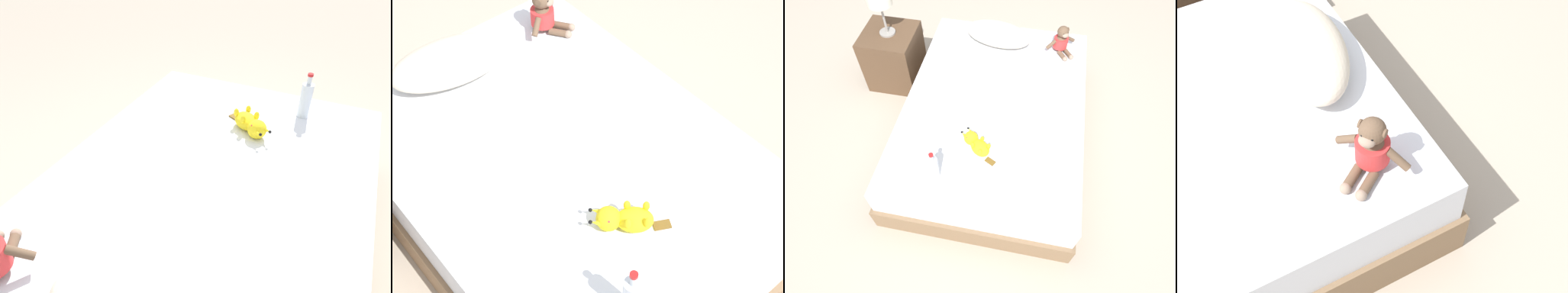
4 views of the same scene
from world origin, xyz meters
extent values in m
plane|color=#B7A893|center=(0.00, 0.00, 0.00)|extent=(16.00, 16.00, 0.00)
cube|color=#846647|center=(0.00, 0.00, 0.11)|extent=(1.42, 1.99, 0.22)
cube|color=white|center=(0.00, 0.00, 0.34)|extent=(1.38, 1.93, 0.22)
ellipsoid|color=beige|center=(-0.10, 0.73, 0.53)|extent=(0.64, 0.41, 0.16)
ellipsoid|color=brown|center=(0.45, 0.72, 0.52)|extent=(0.15, 0.14, 0.15)
cylinder|color=red|center=(0.45, 0.72, 0.53)|extent=(0.17, 0.17, 0.09)
ellipsoid|color=gray|center=(0.47, 0.69, 0.63)|extent=(0.08, 0.07, 0.04)
sphere|color=black|center=(0.46, 0.68, 0.64)|extent=(0.01, 0.01, 0.01)
cylinder|color=brown|center=(0.41, 0.70, 0.65)|extent=(0.02, 0.03, 0.03)
cylinder|color=brown|center=(0.53, 0.78, 0.53)|extent=(0.10, 0.08, 0.08)
cylinder|color=brown|center=(0.37, 0.67, 0.53)|extent=(0.10, 0.08, 0.08)
cylinder|color=brown|center=(0.53, 0.66, 0.47)|extent=(0.09, 0.10, 0.04)
cylinder|color=brown|center=(0.48, 0.63, 0.47)|extent=(0.09, 0.10, 0.04)
sphere|color=gray|center=(0.56, 0.62, 0.47)|extent=(0.04, 0.04, 0.04)
sphere|color=gray|center=(0.51, 0.59, 0.47)|extent=(0.04, 0.04, 0.04)
ellipsoid|color=yellow|center=(-0.02, -0.48, 0.49)|extent=(0.19, 0.18, 0.08)
sphere|color=yellow|center=(-0.10, -0.41, 0.50)|extent=(0.10, 0.10, 0.10)
cone|color=yellow|center=(-0.15, -0.41, 0.51)|extent=(0.07, 0.06, 0.05)
sphere|color=black|center=(-0.17, -0.39, 0.52)|extent=(0.02, 0.02, 0.02)
cone|color=yellow|center=(-0.12, -0.37, 0.51)|extent=(0.07, 0.06, 0.05)
sphere|color=black|center=(-0.14, -0.35, 0.52)|extent=(0.02, 0.02, 0.02)
sphere|color=red|center=(-0.12, -0.44, 0.52)|extent=(0.02, 0.02, 0.02)
sphere|color=red|center=(-0.08, -0.39, 0.52)|extent=(0.02, 0.02, 0.02)
ellipsoid|color=yellow|center=(-0.07, -0.49, 0.53)|extent=(0.04, 0.04, 0.05)
ellipsoid|color=yellow|center=(-0.02, -0.43, 0.53)|extent=(0.04, 0.04, 0.05)
ellipsoid|color=yellow|center=(-0.01, -0.54, 0.53)|extent=(0.04, 0.04, 0.05)
ellipsoid|color=yellow|center=(0.04, -0.48, 0.53)|extent=(0.04, 0.04, 0.05)
cube|color=brown|center=(0.06, -0.55, 0.45)|extent=(0.08, 0.07, 0.01)
cylinder|color=silver|center=(-0.28, -0.73, 0.67)|extent=(0.02, 0.02, 0.05)
cylinder|color=red|center=(-0.28, -0.73, 0.70)|extent=(0.03, 0.03, 0.01)
camera|label=1|loc=(-0.44, 1.06, 1.47)|focal=31.62mm
camera|label=2|loc=(-1.02, -1.37, 2.48)|focal=56.20mm
camera|label=3|loc=(0.23, -1.75, 2.39)|focal=30.62mm
camera|label=4|loc=(1.46, 0.17, 2.10)|focal=52.66mm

